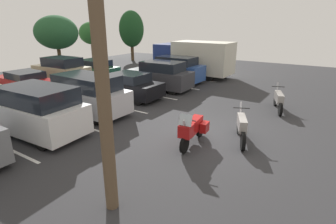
% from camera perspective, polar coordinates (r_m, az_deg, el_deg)
% --- Properties ---
extents(ground, '(44.00, 44.00, 0.10)m').
position_cam_1_polar(ground, '(10.71, 9.57, -5.18)').
color(ground, '#2D2D30').
extents(motorcycle_touring, '(2.15, 0.91, 1.38)m').
position_cam_1_polar(motorcycle_touring, '(9.52, 5.30, -3.62)').
color(motorcycle_touring, black).
rests_on(motorcycle_touring, ground).
extents(motorcycle_second, '(2.05, 0.99, 1.32)m').
position_cam_1_polar(motorcycle_second, '(10.20, 15.69, -3.16)').
color(motorcycle_second, black).
rests_on(motorcycle_second, ground).
extents(motorcycle_third, '(2.23, 0.93, 1.27)m').
position_cam_1_polar(motorcycle_third, '(14.41, 22.93, 2.48)').
color(motorcycle_third, black).
rests_on(motorcycle_third, ground).
extents(parking_stripes, '(23.18, 4.98, 0.01)m').
position_cam_1_polar(parking_stripes, '(12.83, -21.31, -1.88)').
color(parking_stripes, silver).
rests_on(parking_stripes, ground).
extents(car_white, '(2.13, 4.63, 1.98)m').
position_cam_1_polar(car_white, '(11.60, -27.06, 0.25)').
color(car_white, white).
rests_on(car_white, ground).
extents(car_silver, '(2.05, 4.91, 1.94)m').
position_cam_1_polar(car_silver, '(13.44, -17.75, 3.74)').
color(car_silver, '#B7B7BC').
rests_on(car_silver, ground).
extents(car_black, '(1.92, 4.32, 1.51)m').
position_cam_1_polar(car_black, '(15.67, -8.73, 5.66)').
color(car_black, black).
rests_on(car_black, ground).
extents(car_charcoal, '(2.03, 4.37, 1.86)m').
position_cam_1_polar(car_charcoal, '(17.60, -1.68, 7.91)').
color(car_charcoal, '#38383D').
rests_on(car_charcoal, ground).
extents(car_blue, '(1.92, 4.64, 1.91)m').
position_cam_1_polar(car_blue, '(19.88, 1.31, 9.27)').
color(car_blue, '#2D519E').
rests_on(car_blue, ground).
extents(car_far_red, '(1.96, 4.66, 1.41)m').
position_cam_1_polar(car_far_red, '(18.82, -28.60, 5.62)').
color(car_far_red, maroon).
rests_on(car_far_red, ground).
extents(car_far_champagne, '(1.95, 4.40, 1.95)m').
position_cam_1_polar(car_far_champagne, '(20.51, -22.13, 8.20)').
color(car_far_champagne, '#C1B289').
rests_on(car_far_champagne, ground).
extents(car_far_green, '(1.90, 4.86, 1.47)m').
position_cam_1_polar(car_far_green, '(22.32, -16.11, 9.03)').
color(car_far_green, '#235638').
rests_on(car_far_green, ground).
extents(box_truck, '(2.56, 6.47, 2.83)m').
position_cam_1_polar(box_truck, '(22.11, 5.65, 11.70)').
color(box_truck, navy).
rests_on(box_truck, ground).
extents(utility_pole, '(1.60, 1.04, 7.72)m').
position_cam_1_polar(utility_pole, '(5.52, -14.84, 15.18)').
color(utility_pole, brown).
rests_on(utility_pole, ground).
extents(tree_left, '(2.83, 2.83, 4.36)m').
position_cam_1_polar(tree_left, '(32.83, -16.31, 16.10)').
color(tree_left, '#4C3823').
rests_on(tree_left, ground).
extents(tree_rear, '(3.81, 3.81, 4.91)m').
position_cam_1_polar(tree_rear, '(26.75, -23.13, 15.63)').
color(tree_rear, '#4C3823').
rests_on(tree_rear, ground).
extents(tree_far_left, '(2.82, 2.82, 5.59)m').
position_cam_1_polar(tree_far_left, '(31.76, -7.97, 17.44)').
color(tree_far_left, '#4C3823').
rests_on(tree_far_left, ground).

